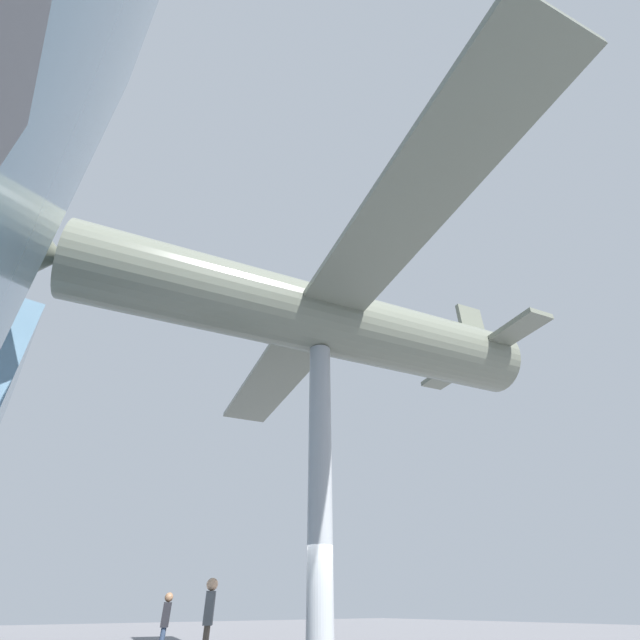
# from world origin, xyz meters

# --- Properties ---
(support_pylon_central) EXTENTS (0.62, 0.62, 7.86)m
(support_pylon_central) POSITION_xyz_m (0.00, 0.00, 3.93)
(support_pylon_central) COLOR #999EA3
(support_pylon_central) RESTS_ON ground_plane
(suspended_airplane) EXTENTS (18.69, 16.01, 3.42)m
(suspended_airplane) POSITION_xyz_m (0.05, 0.21, 8.97)
(suspended_airplane) COLOR slate
(suspended_airplane) RESTS_ON support_pylon_central
(visitor_person) EXTENTS (0.46, 0.38, 1.90)m
(visitor_person) POSITION_xyz_m (2.65, 1.42, 1.12)
(visitor_person) COLOR #4C4238
(visitor_person) RESTS_ON ground_plane
(visitor_second) EXTENTS (0.45, 0.35, 1.64)m
(visitor_second) POSITION_xyz_m (5.74, 1.33, 0.94)
(visitor_second) COLOR #2D3D56
(visitor_second) RESTS_ON ground_plane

